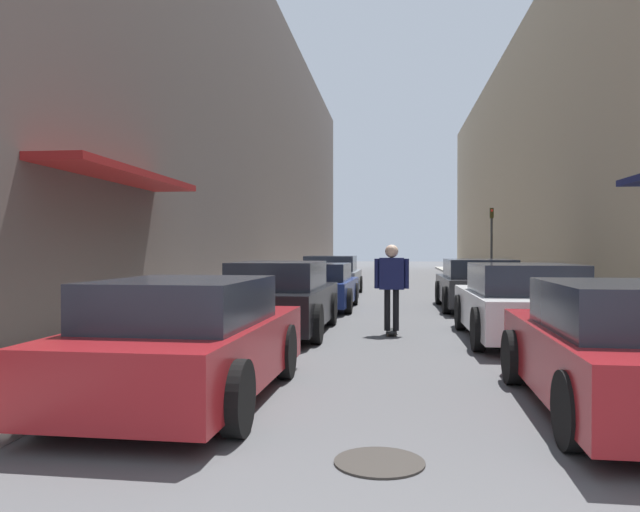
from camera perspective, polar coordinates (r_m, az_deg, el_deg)
name	(u,v)px	position (r m, az deg, el deg)	size (l,w,h in m)	color
ground	(396,296)	(21.72, 6.95, -3.63)	(111.17, 111.17, 0.00)	#515154
curb_strip_left	(298,285)	(27.08, -2.04, -2.64)	(1.80, 50.53, 0.12)	#A3A099
curb_strip_right	(497,286)	(27.10, 15.84, -2.66)	(1.80, 50.53, 0.12)	#A3A099
building_row_left	(232,146)	(27.98, -8.01, 9.97)	(4.90, 50.53, 12.29)	#564C47
building_row_right	(569,156)	(27.92, 21.83, 8.52)	(4.90, 50.53, 10.92)	tan
parked_car_left_0	(188,342)	(6.92, -12.00, -7.67)	(1.88, 4.03, 1.32)	maroon
parked_car_left_1	(280,299)	(12.12, -3.67, -3.91)	(1.92, 4.28, 1.39)	black
parked_car_left_2	(317,287)	(16.92, -0.27, -2.82)	(2.06, 4.02, 1.24)	navy
parked_car_left_3	(331,276)	(21.92, 1.05, -1.87)	(2.04, 3.94, 1.38)	gray
parked_car_right_0	(628,351)	(6.93, 26.34, -7.77)	(1.91, 4.09, 1.32)	maroon
parked_car_right_1	(522,303)	(11.69, 17.98, -4.14)	(2.04, 4.27, 1.37)	silver
parked_car_right_2	(478,285)	(17.32, 14.25, -2.58)	(2.07, 4.30, 1.35)	#232326
skateboarder	(392,279)	(11.98, 6.57, -2.12)	(0.66, 0.78, 1.72)	black
manhole_cover	(379,462)	(5.05, 5.45, -18.26)	(0.70, 0.70, 0.02)	#332D28
traffic_light	(492,236)	(28.73, 15.42, 1.76)	(0.16, 0.22, 3.31)	#2D2D2D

